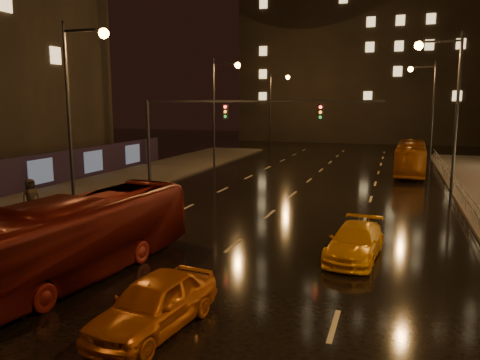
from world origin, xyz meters
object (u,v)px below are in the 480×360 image
at_px(bus_curb, 411,158).
at_px(pedestrian_c, 31,197).
at_px(bus_red, 80,237).
at_px(taxi_near, 154,304).
at_px(taxi_far, 355,242).

bearing_deg(bus_curb, pedestrian_c, -128.30).
height_order(bus_curb, pedestrian_c, bus_curb).
xyz_separation_m(bus_red, taxi_near, (4.35, -2.70, -0.67)).
bearing_deg(pedestrian_c, bus_red, -107.46).
xyz_separation_m(bus_red, bus_curb, (11.42, 29.05, -0.04)).
xyz_separation_m(taxi_near, pedestrian_c, (-12.26, 9.04, 0.37)).
bearing_deg(taxi_far, pedestrian_c, -179.00).
bearing_deg(bus_red, bus_curb, 74.27).
distance_m(bus_red, taxi_far, 10.23).
distance_m(bus_red, taxi_near, 5.16).
bearing_deg(bus_curb, bus_red, -109.36).
height_order(bus_curb, taxi_far, bus_curb).
xyz_separation_m(bus_red, pedestrian_c, (-7.92, 6.34, -0.30)).
bearing_deg(taxi_far, bus_curb, 89.40).
xyz_separation_m(taxi_far, pedestrian_c, (-16.79, 1.31, 0.47)).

